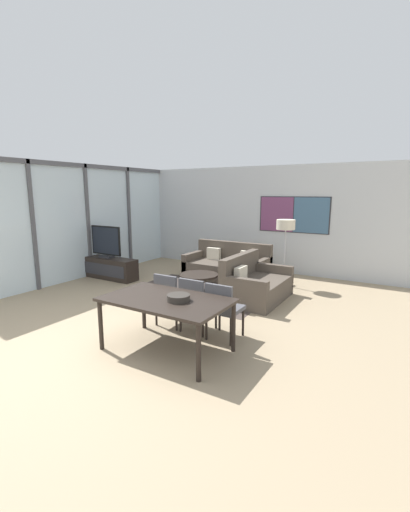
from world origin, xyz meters
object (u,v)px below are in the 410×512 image
object	(u,v)px
sofa_main	(228,268)
floor_lamp	(286,228)
dining_chair_centre	(196,300)
dining_chair_right	(223,307)
tv_console	(107,268)
sofa_side	(254,286)
dining_chair_left	(171,295)
dining_table	(166,303)
television	(106,242)
coffee_table	(199,279)
fruit_bowl	(178,297)

from	to	relation	value
sofa_main	floor_lamp	size ratio (longest dim) A/B	1.32
dining_chair_centre	dining_chair_right	size ratio (longest dim) A/B	1.00
tv_console	sofa_side	distance (m)	3.83
sofa_main	dining_chair_left	world-z (taller)	sofa_main
dining_table	dining_chair_right	world-z (taller)	dining_chair_right
dining_table	television	bearing A→B (deg)	146.99
dining_chair_left	dining_table	bearing A→B (deg)	-56.92
dining_chair_left	dining_chair_right	world-z (taller)	same
sofa_side	coffee_table	bearing A→B (deg)	97.25
sofa_side	dining_chair_right	distance (m)	2.05
dining_chair_centre	dining_chair_right	world-z (taller)	same
fruit_bowl	television	bearing A→B (deg)	148.42
sofa_main	dining_table	world-z (taller)	sofa_main
sofa_main	sofa_side	bearing A→B (deg)	-44.86
dining_chair_right	floor_lamp	size ratio (longest dim) A/B	0.57
dining_chair_centre	television	bearing A→B (deg)	155.71
tv_console	dining_chair_left	world-z (taller)	dining_chair_left
sofa_side	coffee_table	world-z (taller)	sofa_side
dining_chair_centre	fruit_bowl	bearing A→B (deg)	-74.71
floor_lamp	tv_console	bearing A→B (deg)	-158.39
dining_chair_centre	dining_chair_right	distance (m)	0.49
coffee_table	dining_chair_right	xyz separation A→B (m)	(1.57, -1.85, 0.20)
sofa_main	dining_chair_right	xyz separation A→B (m)	(1.57, -3.19, 0.22)
television	sofa_side	distance (m)	3.88
floor_lamp	television	bearing A→B (deg)	-158.40
dining_chair_right	floor_lamp	distance (m)	3.40
dining_chair_right	fruit_bowl	world-z (taller)	dining_chair_right
tv_console	coffee_table	world-z (taller)	tv_console
dining_chair_right	floor_lamp	xyz separation A→B (m)	(-0.19, 3.30, 0.82)
sofa_main	sofa_side	xyz separation A→B (m)	(1.20, -1.19, -0.00)
dining_chair_right	dining_chair_centre	bearing A→B (deg)	175.44
television	fruit_bowl	bearing A→B (deg)	-31.58
television	fruit_bowl	size ratio (longest dim) A/B	3.10
sofa_side	floor_lamp	distance (m)	1.67
coffee_table	dining_chair_right	bearing A→B (deg)	-49.63
sofa_main	dining_chair_centre	size ratio (longest dim) A/B	2.34
television	floor_lamp	bearing A→B (deg)	21.60
floor_lamp	dining_chair_centre	bearing A→B (deg)	-95.21
dining_chair_centre	floor_lamp	world-z (taller)	floor_lamp
television	dining_table	bearing A→B (deg)	-33.01
dining_table	floor_lamp	size ratio (longest dim) A/B	1.12
coffee_table	sofa_side	bearing A→B (deg)	7.25
coffee_table	dining_chair_centre	distance (m)	2.12
dining_table	sofa_side	bearing A→B (deg)	87.57
sofa_side	dining_table	size ratio (longest dim) A/B	0.92
sofa_side	fruit_bowl	distance (m)	2.74
dining_table	dining_chair_left	world-z (taller)	dining_chair_left
sofa_side	dining_chair_left	world-z (taller)	sofa_side
tv_console	dining_chair_left	bearing A→B (deg)	-27.28
floor_lamp	coffee_table	bearing A→B (deg)	-133.61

